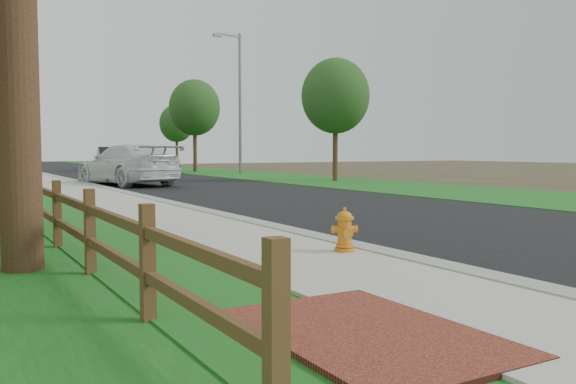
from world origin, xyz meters
TOP-DOWN VIEW (x-y plane):
  - ground at (0.00, 0.00)m, footprint 120.00×120.00m
  - road at (4.60, 35.00)m, footprint 8.00×90.00m
  - curb at (0.40, 35.00)m, footprint 0.40×90.00m
  - wet_gutter at (0.75, 35.00)m, footprint 0.50×90.00m
  - sidewalk at (-0.90, 35.00)m, footprint 2.20×90.00m
  - verge_far at (11.50, 35.00)m, footprint 6.00×90.00m
  - brick_patch at (-2.20, -1.00)m, footprint 1.60×2.40m
  - ranch_fence at (-3.60, 6.40)m, footprint 0.12×16.92m
  - fire_hydrant at (-0.10, 2.31)m, footprint 0.42×0.34m
  - white_suv at (2.00, 21.86)m, footprint 3.68×6.50m
  - dark_car_mid at (7.20, 35.11)m, footprint 3.06×4.72m
  - dark_car_far at (6.24, 42.11)m, footprint 2.69×5.60m
  - streetlight at (11.37, 30.36)m, footprint 2.04×0.53m
  - boulder at (-3.90, 8.67)m, footprint 1.15×1.01m
  - tree_near_right at (11.85, 20.10)m, footprint 3.37×3.37m
  - tree_mid_right at (10.42, 35.42)m, footprint 3.56×3.56m
  - tree_far_right at (13.00, 46.44)m, footprint 3.00×3.00m

SIDE VIEW (x-z plane):
  - ground at x=0.00m, z-range 0.00..0.00m
  - road at x=4.60m, z-range 0.00..0.02m
  - verge_far at x=11.50m, z-range 0.00..0.04m
  - wet_gutter at x=0.75m, z-range 0.02..0.02m
  - sidewalk at x=-0.90m, z-range 0.00..0.10m
  - brick_patch at x=-2.20m, z-range 0.00..0.11m
  - curb at x=0.40m, z-range 0.00..0.12m
  - boulder at x=-3.90m, z-range 0.00..0.63m
  - fire_hydrant at x=-0.10m, z-range 0.07..0.72m
  - ranch_fence at x=-3.60m, z-range 0.07..1.17m
  - dark_car_mid at x=7.20m, z-range 0.02..1.51m
  - dark_car_far at x=6.24m, z-range 0.02..1.79m
  - white_suv at x=2.00m, z-range 0.02..1.80m
  - tree_far_right at x=13.00m, z-range 1.10..6.63m
  - tree_near_right at x=11.85m, z-range 1.17..7.23m
  - tree_mid_right at x=10.42m, z-range 1.26..7.72m
  - streetlight at x=11.37m, z-range 0.59..9.47m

